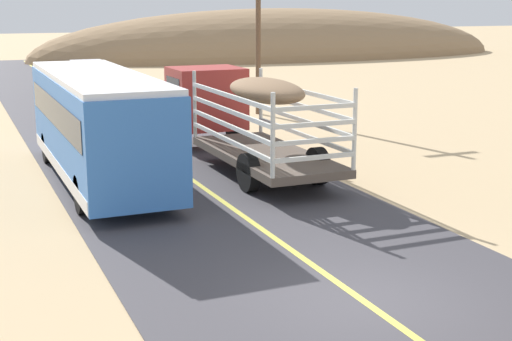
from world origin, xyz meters
name	(u,v)px	position (x,y,z in m)	size (l,w,h in m)	color
ground_plane	(362,301)	(0.00, 0.00, 0.00)	(240.00, 240.00, 0.00)	tan
road_surface	(362,300)	(0.00, 0.00, 0.01)	(8.00, 120.00, 0.02)	#423F44
road_centre_line	(362,300)	(0.00, 0.00, 0.02)	(0.16, 117.60, 0.00)	#D8CC4C
livestock_truck	(227,106)	(2.13, 12.38, 1.79)	(2.53, 9.70, 3.02)	#B2332D
bus	(98,124)	(-2.55, 10.72, 1.75)	(2.54, 10.00, 3.21)	#3872C6
car_far	(91,77)	(0.99, 31.25, 1.09)	(1.90, 4.62, 1.93)	silver
power_pole_mid	(258,19)	(7.06, 21.28, 4.46)	(2.20, 0.24, 8.33)	brown
distant_hill	(280,56)	(23.94, 55.19, 0.00)	(48.57, 16.78, 9.27)	#957553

